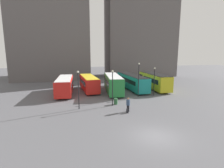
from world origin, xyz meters
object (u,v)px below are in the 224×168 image
bus_4 (154,81)px  lamp_post_1 (139,77)px  bus_0 (65,85)px  lamp_post_3 (154,79)px  bus_2 (113,83)px  lamp_post_0 (113,85)px  suitcase (127,111)px  trash_bin (116,101)px  bus_3 (132,81)px  traveler (128,103)px  bus_1 (89,83)px  lamp_post_2 (78,87)px

bus_4 → lamp_post_1: size_ratio=1.82×
bus_0 → lamp_post_3: 15.68m
bus_2 → lamp_post_0: bearing=172.2°
lamp_post_0 → suitcase: bearing=-70.0°
suitcase → trash_bin: bearing=5.7°
bus_3 → lamp_post_0: size_ratio=2.47×
bus_0 → suitcase: size_ratio=13.83×
lamp_post_3 → bus_0: bearing=163.1°
bus_4 → lamp_post_0: bearing=131.8°
traveler → suitcase: size_ratio=2.47×
bus_0 → bus_1: bearing=-68.6°
bus_1 → lamp_post_1: (7.61, -6.69, 1.79)m
bus_2 → lamp_post_3: 7.52m
bus_2 → lamp_post_0: (-1.82, -8.34, 1.23)m
suitcase → lamp_post_0: lamp_post_0 is taller
lamp_post_1 → trash_bin: 6.31m
bus_1 → lamp_post_0: bearing=-172.3°
bus_2 → lamp_post_1: size_ratio=1.80×
bus_3 → suitcase: 14.70m
traveler → suitcase: bearing=151.1°
bus_2 → trash_bin: bearing=175.5°
traveler → trash_bin: bearing=10.6°
bus_3 → bus_4: size_ratio=1.19×
bus_3 → bus_1: bearing=86.8°
bus_0 → lamp_post_3: lamp_post_3 is taller
bus_4 → trash_bin: bearing=131.7°
bus_1 → trash_bin: 10.49m
bus_2 → lamp_post_0: 8.62m
bus_0 → trash_bin: 11.24m
lamp_post_3 → bus_2: bearing=147.8°
bus_3 → bus_4: bus_4 is taller
bus_0 → bus_1: 4.67m
bus_1 → lamp_post_2: 11.42m
suitcase → trash_bin: 3.85m
traveler → bus_3: bearing=-22.7°
suitcase → trash_bin: size_ratio=0.84×
bus_4 → lamp_post_1: lamp_post_1 is taller
traveler → suitcase: (-0.22, -0.47, -0.80)m
lamp_post_2 → lamp_post_3: bearing=21.5°
lamp_post_1 → lamp_post_0: bearing=-143.2°
suitcase → lamp_post_1: 8.67m
bus_0 → bus_1: (4.38, 1.63, -0.05)m
traveler → lamp_post_1: lamp_post_1 is taller
bus_1 → bus_0: bearing=104.9°
traveler → lamp_post_0: (-1.40, 2.77, 1.89)m
bus_1 → lamp_post_3: size_ratio=1.98×
bus_1 → suitcase: 14.30m
suitcase → lamp_post_0: 4.37m
lamp_post_3 → traveler: bearing=-133.2°
traveler → trash_bin: (-0.82, 3.33, -0.62)m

